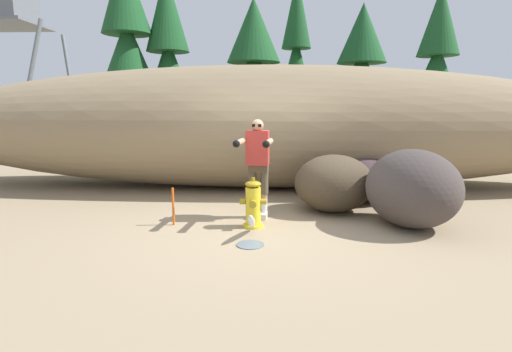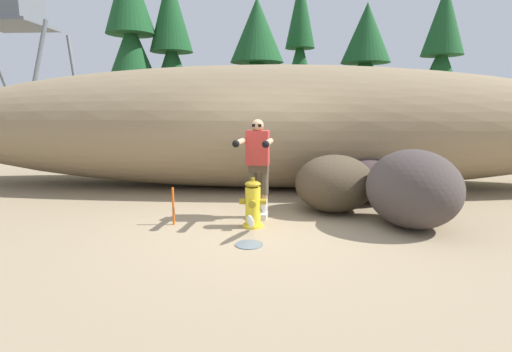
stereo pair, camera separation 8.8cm
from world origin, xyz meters
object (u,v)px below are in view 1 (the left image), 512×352
at_px(utility_worker, 258,157).
at_px(boulder_mid, 412,188).
at_px(fire_hydrant, 253,204).
at_px(watchtower, 5,1).
at_px(survey_stake, 173,206).
at_px(boulder_small, 366,179).
at_px(boulder_large, 334,183).

distance_m(utility_worker, boulder_mid, 2.46).
height_order(fire_hydrant, boulder_mid, boulder_mid).
bearing_deg(watchtower, survey_stake, -48.35).
xyz_separation_m(boulder_mid, boulder_small, (-0.30, 1.72, -0.18)).
relative_size(boulder_mid, watchtower, 0.20).
height_order(utility_worker, watchtower, watchtower).
distance_m(boulder_mid, boulder_small, 1.76).
bearing_deg(utility_worker, boulder_small, 130.05).
height_order(fire_hydrant, boulder_small, boulder_small).
distance_m(utility_worker, boulder_large, 1.53).
height_order(boulder_large, survey_stake, boulder_large).
bearing_deg(boulder_mid, utility_worker, 172.17).
distance_m(boulder_mid, watchtower, 17.25).
xyz_separation_m(boulder_large, survey_stake, (-2.64, -0.96, -0.21)).
bearing_deg(watchtower, boulder_mid, -38.39).
relative_size(utility_worker, boulder_small, 1.27).
distance_m(boulder_small, watchtower, 16.11).
bearing_deg(boulder_large, fire_hydrant, -143.90).
bearing_deg(boulder_large, watchtower, 141.68).
height_order(boulder_large, boulder_mid, boulder_mid).
relative_size(boulder_large, survey_stake, 2.33).
xyz_separation_m(utility_worker, watchtower, (-10.44, 9.84, 4.97)).
bearing_deg(boulder_mid, watchtower, 141.61).
distance_m(boulder_large, survey_stake, 2.82).
height_order(boulder_small, survey_stake, boulder_small).
bearing_deg(boulder_small, boulder_mid, -79.95).
height_order(boulder_mid, watchtower, watchtower).
bearing_deg(survey_stake, watchtower, 131.65).
relative_size(boulder_mid, survey_stake, 2.66).
bearing_deg(utility_worker, watchtower, -126.83).
distance_m(boulder_large, boulder_small, 1.15).
xyz_separation_m(boulder_large, boulder_mid, (1.07, -0.87, 0.10)).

